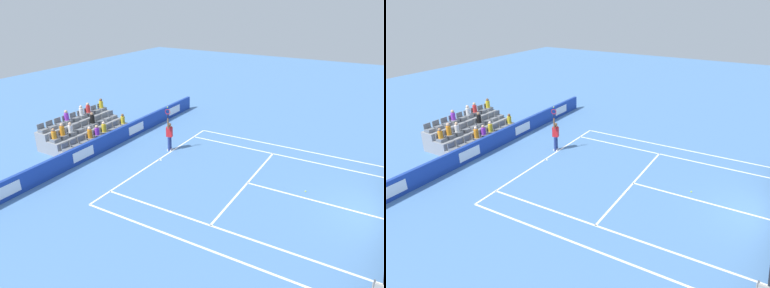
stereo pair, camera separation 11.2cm
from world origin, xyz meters
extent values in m
cube|color=white|center=(0.00, -11.89, 0.00)|extent=(10.97, 0.10, 0.01)
cube|color=white|center=(0.00, -6.40, 0.00)|extent=(8.23, 0.10, 0.01)
cube|color=white|center=(0.00, -3.20, 0.00)|extent=(0.10, 6.40, 0.01)
cube|color=white|center=(4.12, -5.95, 0.00)|extent=(0.10, 11.89, 0.01)
cube|color=white|center=(-4.12, -5.95, 0.00)|extent=(0.10, 11.89, 0.01)
cube|color=white|center=(5.49, -5.95, 0.00)|extent=(0.10, 11.89, 0.01)
cube|color=white|center=(-5.49, -5.95, 0.00)|extent=(0.10, 11.89, 0.01)
cube|color=white|center=(0.00, -11.79, 0.00)|extent=(0.10, 0.20, 0.01)
cube|color=#193899|center=(0.00, -15.50, 0.51)|extent=(19.09, 0.20, 1.01)
cube|color=white|center=(-7.16, -15.39, 0.51)|extent=(1.53, 0.01, 0.57)
cube|color=white|center=(-2.39, -15.39, 0.51)|extent=(1.53, 0.01, 0.57)
cube|color=white|center=(2.39, -15.39, 0.51)|extent=(1.53, 0.01, 0.57)
cube|color=white|center=(7.16, -15.39, 0.51)|extent=(1.53, 0.01, 0.57)
cylinder|color=navy|center=(-1.57, -12.11, 0.45)|extent=(0.16, 0.16, 0.90)
cylinder|color=navy|center=(-1.34, -12.05, 0.45)|extent=(0.16, 0.16, 0.90)
cube|color=white|center=(-1.57, -12.11, 0.04)|extent=(0.19, 0.28, 0.08)
cube|color=white|center=(-1.34, -12.05, 0.04)|extent=(0.19, 0.28, 0.08)
cube|color=red|center=(-1.45, -12.08, 1.20)|extent=(0.31, 0.41, 0.60)
sphere|color=brown|center=(-1.45, -12.08, 1.66)|extent=(0.24, 0.24, 0.24)
cylinder|color=brown|center=(-1.24, -12.02, 1.81)|extent=(0.09, 0.09, 0.62)
cylinder|color=brown|center=(-1.68, -12.09, 1.22)|extent=(0.09, 0.09, 0.56)
cylinder|color=black|center=(-1.24, -12.02, 2.26)|extent=(0.04, 0.04, 0.28)
torus|color=red|center=(-1.24, -12.02, 2.54)|extent=(0.11, 0.31, 0.31)
sphere|color=#D1E533|center=(-1.24, -12.02, 2.82)|extent=(0.07, 0.07, 0.07)
cube|color=#474C54|center=(6.69, -0.44, 1.93)|extent=(0.56, 0.05, 0.04)
cube|color=gray|center=(0.00, -16.58, 0.21)|extent=(5.58, 0.95, 0.42)
cube|color=slate|center=(-2.48, -16.58, 0.52)|extent=(0.48, 0.44, 0.20)
cube|color=slate|center=(-2.48, -16.78, 0.77)|extent=(0.48, 0.04, 0.30)
cube|color=slate|center=(-1.86, -16.58, 0.52)|extent=(0.48, 0.44, 0.20)
cube|color=slate|center=(-1.86, -16.78, 0.77)|extent=(0.48, 0.04, 0.30)
cube|color=slate|center=(-1.24, -16.58, 0.52)|extent=(0.48, 0.44, 0.20)
cube|color=slate|center=(-1.24, -16.78, 0.77)|extent=(0.48, 0.04, 0.30)
cube|color=slate|center=(-0.62, -16.58, 0.52)|extent=(0.48, 0.44, 0.20)
cube|color=slate|center=(-0.62, -16.78, 0.77)|extent=(0.48, 0.04, 0.30)
cube|color=slate|center=(0.00, -16.58, 0.52)|extent=(0.48, 0.44, 0.20)
cube|color=slate|center=(0.00, -16.78, 0.77)|extent=(0.48, 0.04, 0.30)
cube|color=slate|center=(0.62, -16.58, 0.52)|extent=(0.48, 0.44, 0.20)
cube|color=slate|center=(0.62, -16.78, 0.77)|extent=(0.48, 0.04, 0.30)
cube|color=slate|center=(1.24, -16.58, 0.52)|extent=(0.48, 0.44, 0.20)
cube|color=slate|center=(1.24, -16.78, 0.77)|extent=(0.48, 0.04, 0.30)
cube|color=slate|center=(1.86, -16.58, 0.52)|extent=(0.48, 0.44, 0.20)
cube|color=slate|center=(1.86, -16.78, 0.77)|extent=(0.48, 0.04, 0.30)
cube|color=slate|center=(2.48, -16.58, 0.52)|extent=(0.48, 0.44, 0.20)
cube|color=slate|center=(2.48, -16.78, 0.77)|extent=(0.48, 0.04, 0.30)
cube|color=gray|center=(0.00, -17.53, 0.42)|extent=(5.58, 0.95, 0.84)
cube|color=slate|center=(-2.48, -17.53, 0.94)|extent=(0.48, 0.44, 0.20)
cube|color=slate|center=(-2.48, -17.73, 1.19)|extent=(0.48, 0.04, 0.30)
cube|color=slate|center=(-1.86, -17.53, 0.94)|extent=(0.48, 0.44, 0.20)
cube|color=slate|center=(-1.86, -17.73, 1.19)|extent=(0.48, 0.04, 0.30)
cube|color=slate|center=(-1.24, -17.53, 0.94)|extent=(0.48, 0.44, 0.20)
cube|color=slate|center=(-1.24, -17.73, 1.19)|extent=(0.48, 0.04, 0.30)
cube|color=slate|center=(-0.62, -17.53, 0.94)|extent=(0.48, 0.44, 0.20)
cube|color=slate|center=(-0.62, -17.73, 1.19)|extent=(0.48, 0.04, 0.30)
cube|color=slate|center=(0.00, -17.53, 0.94)|extent=(0.48, 0.44, 0.20)
cube|color=slate|center=(0.00, -17.73, 1.19)|extent=(0.48, 0.04, 0.30)
cube|color=slate|center=(0.62, -17.53, 0.94)|extent=(0.48, 0.44, 0.20)
cube|color=slate|center=(0.62, -17.73, 1.19)|extent=(0.48, 0.04, 0.30)
cube|color=slate|center=(1.24, -17.53, 0.94)|extent=(0.48, 0.44, 0.20)
cube|color=slate|center=(1.24, -17.73, 1.19)|extent=(0.48, 0.04, 0.30)
cube|color=slate|center=(1.86, -17.53, 0.94)|extent=(0.48, 0.44, 0.20)
cube|color=slate|center=(1.86, -17.73, 1.19)|extent=(0.48, 0.04, 0.30)
cube|color=slate|center=(2.48, -17.53, 0.94)|extent=(0.48, 0.44, 0.20)
cube|color=slate|center=(2.48, -17.73, 1.19)|extent=(0.48, 0.04, 0.30)
cube|color=gray|center=(0.00, -18.48, 0.63)|extent=(5.58, 0.95, 1.26)
cube|color=slate|center=(-2.48, -18.48, 1.36)|extent=(0.48, 0.44, 0.20)
cube|color=slate|center=(-2.48, -18.68, 1.61)|extent=(0.48, 0.04, 0.30)
cube|color=slate|center=(-1.86, -18.48, 1.36)|extent=(0.48, 0.44, 0.20)
cube|color=slate|center=(-1.86, -18.68, 1.61)|extent=(0.48, 0.04, 0.30)
cube|color=slate|center=(-1.24, -18.48, 1.36)|extent=(0.48, 0.44, 0.20)
cube|color=slate|center=(-1.24, -18.68, 1.61)|extent=(0.48, 0.04, 0.30)
cube|color=slate|center=(-0.62, -18.48, 1.36)|extent=(0.48, 0.44, 0.20)
cube|color=slate|center=(-0.62, -18.68, 1.61)|extent=(0.48, 0.04, 0.30)
cube|color=slate|center=(0.00, -18.48, 1.36)|extent=(0.48, 0.44, 0.20)
cube|color=slate|center=(0.00, -18.68, 1.61)|extent=(0.48, 0.04, 0.30)
cube|color=slate|center=(0.62, -18.48, 1.36)|extent=(0.48, 0.44, 0.20)
cube|color=slate|center=(0.62, -18.68, 1.61)|extent=(0.48, 0.04, 0.30)
cube|color=slate|center=(1.24, -18.48, 1.36)|extent=(0.48, 0.44, 0.20)
cube|color=slate|center=(1.24, -18.68, 1.61)|extent=(0.48, 0.04, 0.30)
cube|color=slate|center=(1.86, -18.48, 1.36)|extent=(0.48, 0.44, 0.20)
cube|color=slate|center=(1.86, -18.68, 1.61)|extent=(0.48, 0.04, 0.30)
cube|color=slate|center=(2.48, -18.48, 1.36)|extent=(0.48, 0.44, 0.20)
cube|color=slate|center=(2.48, -18.68, 1.61)|extent=(0.48, 0.04, 0.30)
cylinder|color=white|center=(-0.62, -18.53, 1.68)|extent=(0.28, 0.28, 0.45)
sphere|color=beige|center=(-0.62, -18.53, 2.01)|extent=(0.20, 0.20, 0.20)
cylinder|color=orange|center=(2.48, -17.58, 1.25)|extent=(0.28, 0.28, 0.43)
sphere|color=#9E7251|center=(2.48, -17.58, 1.57)|extent=(0.20, 0.20, 0.20)
cylinder|color=orange|center=(0.62, -16.63, 0.89)|extent=(0.28, 0.28, 0.54)
sphere|color=beige|center=(0.62, -16.63, 1.26)|extent=(0.20, 0.20, 0.20)
cylinder|color=white|center=(1.24, -17.58, 1.25)|extent=(0.28, 0.28, 0.43)
sphere|color=#D3A884|center=(1.24, -17.58, 1.57)|extent=(0.20, 0.20, 0.20)
cylinder|color=yellow|center=(-2.48, -18.53, 1.69)|extent=(0.28, 0.28, 0.46)
sphere|color=brown|center=(-2.48, -18.53, 2.02)|extent=(0.20, 0.20, 0.20)
cylinder|color=yellow|center=(-0.62, -16.63, 0.87)|extent=(0.28, 0.28, 0.50)
sphere|color=beige|center=(-0.62, -16.63, 1.22)|extent=(0.20, 0.20, 0.20)
cylinder|color=yellow|center=(-2.48, -16.63, 0.87)|extent=(0.28, 0.28, 0.49)
sphere|color=brown|center=(-2.48, -16.63, 1.21)|extent=(0.20, 0.20, 0.20)
cylinder|color=purple|center=(0.62, -18.53, 1.69)|extent=(0.28, 0.28, 0.46)
sphere|color=#D3A884|center=(0.62, -18.53, 2.02)|extent=(0.20, 0.20, 0.20)
cylinder|color=orange|center=(1.86, -17.58, 1.31)|extent=(0.28, 0.28, 0.55)
sphere|color=#D3A884|center=(1.86, -17.58, 1.69)|extent=(0.20, 0.20, 0.20)
cylinder|color=black|center=(-0.62, -17.58, 1.31)|extent=(0.28, 0.28, 0.54)
sphere|color=#9E7251|center=(-0.62, -17.58, 1.68)|extent=(0.20, 0.20, 0.20)
cylinder|color=purple|center=(0.00, -16.63, 0.84)|extent=(0.28, 0.28, 0.45)
sphere|color=#D3A884|center=(0.00, -16.63, 1.17)|extent=(0.20, 0.20, 0.20)
cylinder|color=red|center=(-1.24, -18.53, 1.70)|extent=(0.28, 0.28, 0.47)
sphere|color=#D3A884|center=(-1.24, -18.53, 2.03)|extent=(0.20, 0.20, 0.20)
sphere|color=#D1E533|center=(-0.58, -3.63, 0.03)|extent=(0.07, 0.07, 0.07)
camera|label=1|loc=(14.79, -1.10, 8.74)|focal=32.51mm
camera|label=2|loc=(14.74, -1.01, 8.74)|focal=32.51mm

